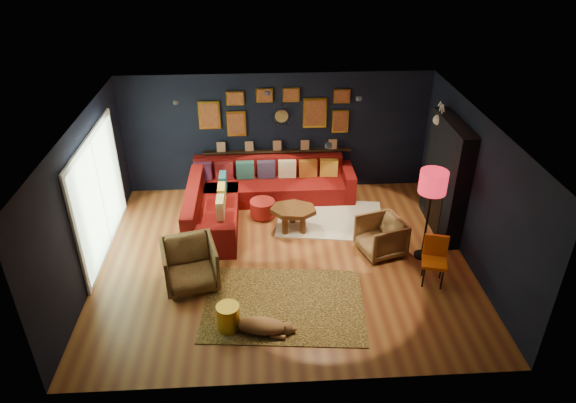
{
  "coord_description": "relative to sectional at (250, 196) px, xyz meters",
  "views": [
    {
      "loc": [
        -0.38,
        -7.46,
        5.51
      ],
      "look_at": [
        0.09,
        0.3,
        1.02
      ],
      "focal_mm": 32.0,
      "sensor_mm": 36.0,
      "label": 1
    }
  ],
  "objects": [
    {
      "name": "sectional",
      "position": [
        0.0,
        0.0,
        0.0
      ],
      "size": [
        3.41,
        2.69,
        0.86
      ],
      "color": "maroon",
      "rests_on": "ground"
    },
    {
      "name": "deer_head",
      "position": [
        3.75,
        -0.41,
        1.73
      ],
      "size": [
        0.5,
        0.28,
        0.45
      ],
      "color": "white",
      "rests_on": "fireplace"
    },
    {
      "name": "floor",
      "position": [
        0.61,
        -1.81,
        -0.32
      ],
      "size": [
        6.5,
        6.5,
        0.0
      ],
      "primitive_type": "plane",
      "color": "#945728",
      "rests_on": "ground"
    },
    {
      "name": "dog",
      "position": [
        0.18,
        -3.61,
        -0.15
      ],
      "size": [
        1.08,
        0.67,
        0.32
      ],
      "primitive_type": null,
      "rotation": [
        0.0,
        0.0,
        -0.19
      ],
      "color": "#AA7049",
      "rests_on": "leopard_rug"
    },
    {
      "name": "armchair_right",
      "position": [
        2.37,
        -1.69,
        0.05
      ],
      "size": [
        0.87,
        0.91,
        0.75
      ],
      "primitive_type": "imported",
      "rotation": [
        0.0,
        0.0,
        -1.27
      ],
      "color": "#B88049",
      "rests_on": "ground"
    },
    {
      "name": "ledge",
      "position": [
        0.61,
        0.87,
        0.6
      ],
      "size": [
        3.2,
        0.12,
        0.04
      ],
      "primitive_type": "cube",
      "color": "black",
      "rests_on": "room_walls"
    },
    {
      "name": "sliding_door",
      "position": [
        -2.6,
        -1.21,
        0.78
      ],
      "size": [
        0.06,
        2.8,
        2.2
      ],
      "color": "white",
      "rests_on": "ground"
    },
    {
      "name": "gold_stool",
      "position": [
        -0.3,
        -3.5,
        -0.11
      ],
      "size": [
        0.35,
        0.35,
        0.43
      ],
      "primitive_type": "cylinder",
      "color": "gold",
      "rests_on": "ground"
    },
    {
      "name": "shag_rug",
      "position": [
        1.61,
        -0.51,
        -0.31
      ],
      "size": [
        2.29,
        1.82,
        0.03
      ],
      "primitive_type": "cube",
      "rotation": [
        0.0,
        0.0,
        -0.16
      ],
      "color": "silver",
      "rests_on": "ground"
    },
    {
      "name": "orange_chair",
      "position": [
        3.08,
        -2.54,
        0.17
      ],
      "size": [
        0.49,
        0.49,
        0.84
      ],
      "rotation": [
        0.0,
        0.0,
        -0.27
      ],
      "color": "black",
      "rests_on": "ground"
    },
    {
      "name": "floor_lamp",
      "position": [
        3.11,
        -1.86,
        1.13
      ],
      "size": [
        0.47,
        0.47,
        1.72
      ],
      "color": "black",
      "rests_on": "ground"
    },
    {
      "name": "sunburst_mirror",
      "position": [
        0.71,
        0.91,
        1.38
      ],
      "size": [
        0.47,
        0.16,
        0.47
      ],
      "color": "silver",
      "rests_on": "room_walls"
    },
    {
      "name": "coffee_table",
      "position": [
        0.85,
        -0.84,
        0.07
      ],
      "size": [
        1.0,
        0.8,
        0.46
      ],
      "rotation": [
        0.0,
        0.0,
        -0.13
      ],
      "color": "brown",
      "rests_on": "shag_rug"
    },
    {
      "name": "leopard_rug",
      "position": [
        0.55,
        -3.02,
        -0.32
      ],
      "size": [
        2.68,
        2.03,
        0.01
      ],
      "primitive_type": "cube",
      "rotation": [
        0.0,
        0.0,
        -0.09
      ],
      "color": "#B68F45",
      "rests_on": "ground"
    },
    {
      "name": "fireplace",
      "position": [
        3.71,
        -0.91,
        0.7
      ],
      "size": [
        0.31,
        1.6,
        2.2
      ],
      "color": "black",
      "rests_on": "ground"
    },
    {
      "name": "pouf",
      "position": [
        0.26,
        -0.31,
        -0.13
      ],
      "size": [
        0.5,
        0.5,
        0.33
      ],
      "primitive_type": "cylinder",
      "color": "maroon",
      "rests_on": "shag_rug"
    },
    {
      "name": "gallery_wall",
      "position": [
        0.6,
        0.91,
        1.48
      ],
      "size": [
        3.15,
        0.04,
        1.02
      ],
      "color": "gold",
      "rests_on": "room_walls"
    },
    {
      "name": "armchair_left",
      "position": [
        -0.97,
        -2.41,
        0.12
      ],
      "size": [
        1.02,
        0.98,
        0.88
      ],
      "primitive_type": "imported",
      "rotation": [
        0.0,
        0.0,
        0.24
      ],
      "color": "#B88049",
      "rests_on": "ground"
    },
    {
      "name": "ceiling_spots",
      "position": [
        0.61,
        -1.01,
        2.24
      ],
      "size": [
        3.3,
        2.5,
        0.06
      ],
      "color": "black",
      "rests_on": "room_walls"
    },
    {
      "name": "room_walls",
      "position": [
        0.61,
        -1.81,
        1.27
      ],
      "size": [
        6.5,
        6.5,
        6.5
      ],
      "color": "black",
      "rests_on": "ground"
    }
  ]
}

